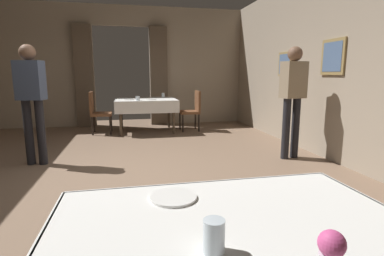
{
  "coord_description": "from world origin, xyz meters",
  "views": [
    {
      "loc": [
        0.14,
        -3.82,
        1.31
      ],
      "look_at": [
        0.96,
        0.09,
        0.59
      ],
      "focal_mm": 28.02,
      "sensor_mm": 36.0,
      "label": 1
    }
  ],
  "objects": [
    {
      "name": "dining_table_mid",
      "position": [
        0.52,
        3.1,
        0.66
      ],
      "size": [
        1.38,
        1.06,
        0.75
      ],
      "color": "#4C3D2D",
      "rests_on": "ground"
    },
    {
      "name": "plate_near_b",
      "position": [
        0.32,
        -2.54,
        0.76
      ],
      "size": [
        0.22,
        0.22,
        0.01
      ],
      "primitive_type": "cylinder",
      "color": "white",
      "rests_on": "dining_table_near"
    },
    {
      "name": "wall_back",
      "position": [
        0.0,
        4.18,
        1.51
      ],
      "size": [
        6.4,
        0.27,
        3.0
      ],
      "color": "gray",
      "rests_on": "ground"
    },
    {
      "name": "person_diner_standing_aside",
      "position": [
        -1.22,
        0.83,
        1.02
      ],
      "size": [
        0.4,
        0.29,
        1.72
      ],
      "color": "black",
      "rests_on": "ground"
    },
    {
      "name": "glass_mid_b",
      "position": [
        0.96,
        3.44,
        0.81
      ],
      "size": [
        0.08,
        0.08,
        0.12
      ],
      "primitive_type": "cylinder",
      "color": "silver",
      "rests_on": "dining_table_mid"
    },
    {
      "name": "ground",
      "position": [
        0.0,
        0.0,
        0.0
      ],
      "size": [
        10.08,
        10.08,
        0.0
      ],
      "primitive_type": "plane",
      "color": "#7A604C"
    },
    {
      "name": "person_waiter_by_doorway",
      "position": [
        2.6,
        0.36,
        1.02
      ],
      "size": [
        0.39,
        0.28,
        1.72
      ],
      "color": "black",
      "rests_on": "ground"
    },
    {
      "name": "dining_table_near",
      "position": [
        0.51,
        -2.87,
        0.65
      ],
      "size": [
        1.41,
        1.05,
        0.75
      ],
      "color": "#4C3D2D",
      "rests_on": "ground"
    },
    {
      "name": "glass_mid_d",
      "position": [
        0.33,
        2.75,
        0.8
      ],
      "size": [
        0.08,
        0.08,
        0.09
      ],
      "primitive_type": "cylinder",
      "color": "silver",
      "rests_on": "dining_table_mid"
    },
    {
      "name": "chair_mid_left",
      "position": [
        -0.55,
        3.07,
        0.52
      ],
      "size": [
        0.44,
        0.44,
        0.93
      ],
      "color": "black",
      "rests_on": "ground"
    },
    {
      "name": "glass_near_c",
      "position": [
        0.39,
        -2.98,
        0.81
      ],
      "size": [
        0.07,
        0.07,
        0.11
      ],
      "primitive_type": "cylinder",
      "color": "silver",
      "rests_on": "dining_table_near"
    },
    {
      "name": "plate_mid_a",
      "position": [
        0.62,
        2.92,
        0.76
      ],
      "size": [
        0.23,
        0.23,
        0.01
      ],
      "primitive_type": "cylinder",
      "color": "white",
      "rests_on": "dining_table_mid"
    },
    {
      "name": "wall_right",
      "position": [
        3.2,
        0.0,
        1.5
      ],
      "size": [
        0.16,
        8.4,
        3.0
      ],
      "color": "gray",
      "rests_on": "ground"
    },
    {
      "name": "plate_mid_c",
      "position": [
        0.13,
        3.02,
        0.76
      ],
      "size": [
        0.24,
        0.24,
        0.01
      ],
      "primitive_type": "cylinder",
      "color": "white",
      "rests_on": "dining_table_mid"
    },
    {
      "name": "chair_mid_right",
      "position": [
        1.6,
        3.01,
        0.52
      ],
      "size": [
        0.44,
        0.44,
        0.93
      ],
      "color": "black",
      "rests_on": "ground"
    }
  ]
}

